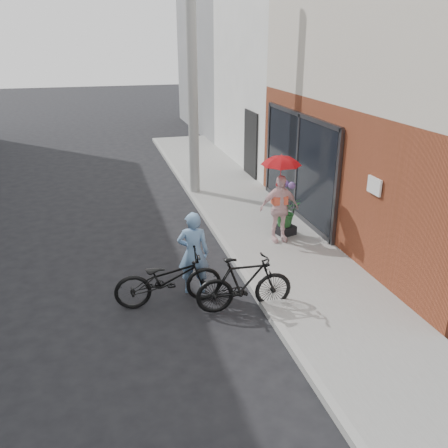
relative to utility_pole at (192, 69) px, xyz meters
name	(u,v)px	position (x,y,z in m)	size (l,w,h in m)	color
ground	(205,305)	(-1.10, -6.00, -3.50)	(80.00, 80.00, 0.00)	black
sidewalk	(277,243)	(1.00, -4.00, -3.44)	(2.20, 24.00, 0.12)	gray
curb	(227,249)	(-0.16, -4.00, -3.44)	(0.12, 24.00, 0.12)	#9E9E99
plaster_building	(345,60)	(6.10, 3.00, 0.00)	(8.00, 6.00, 7.00)	white
east_building_far	(274,54)	(6.10, 10.00, 0.00)	(8.00, 8.00, 7.00)	gray
utility_pole	(192,69)	(0.00, 0.00, 0.00)	(0.28, 0.28, 7.00)	#9E9E99
officer	(193,253)	(-1.18, -5.49, -2.74)	(0.56, 0.36, 1.52)	#678DB7
bike_left	(168,279)	(-1.68, -5.79, -3.02)	(0.64, 1.83, 0.96)	black
bike_right	(244,284)	(-0.50, -6.31, -3.01)	(0.46, 1.63, 0.98)	black
kimono_woman	(279,209)	(1.01, -3.97, -2.64)	(0.86, 0.36, 1.47)	#F8D0D2
parasol	(281,159)	(1.01, -3.97, -1.56)	(0.80, 0.80, 0.70)	red
planter	(285,230)	(1.30, -3.68, -3.28)	(0.38, 0.38, 0.20)	black
potted_plant	(286,211)	(1.30, -3.68, -2.84)	(0.61, 0.53, 0.68)	#27622E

